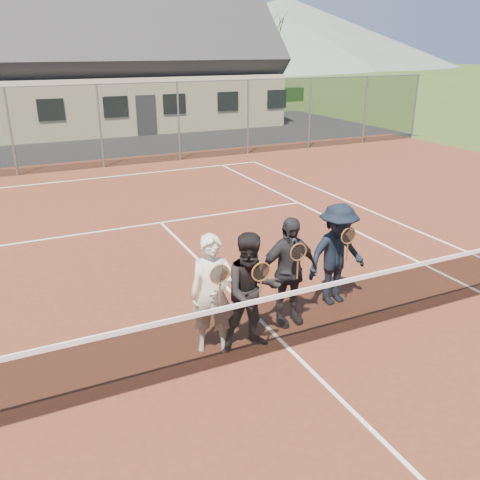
{
  "coord_description": "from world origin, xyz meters",
  "views": [
    {
      "loc": [
        -3.45,
        -5.56,
        4.24
      ],
      "look_at": [
        -0.08,
        1.5,
        1.25
      ],
      "focal_mm": 38.0,
      "sensor_mm": 36.0,
      "label": 1
    }
  ],
  "objects_px": {
    "player_b": "(252,292)",
    "player_c": "(288,271)",
    "tennis_net": "(289,318)",
    "clubhouse": "(132,51)",
    "player_a": "(213,294)",
    "player_d": "(337,254)"
  },
  "relations": [
    {
      "from": "player_b",
      "to": "player_c",
      "type": "distance_m",
      "value": 0.93
    },
    {
      "from": "player_b",
      "to": "player_c",
      "type": "relative_size",
      "value": 1.0
    },
    {
      "from": "tennis_net",
      "to": "player_b",
      "type": "xyz_separation_m",
      "value": [
        -0.46,
        0.3,
        0.38
      ]
    },
    {
      "from": "clubhouse",
      "to": "player_b",
      "type": "bearing_deg",
      "value": -100.67
    },
    {
      "from": "clubhouse",
      "to": "player_c",
      "type": "relative_size",
      "value": 8.67
    },
    {
      "from": "player_a",
      "to": "player_b",
      "type": "relative_size",
      "value": 1.0
    },
    {
      "from": "player_b",
      "to": "tennis_net",
      "type": "bearing_deg",
      "value": -33.11
    },
    {
      "from": "clubhouse",
      "to": "player_a",
      "type": "relative_size",
      "value": 8.67
    },
    {
      "from": "player_a",
      "to": "player_c",
      "type": "distance_m",
      "value": 1.4
    },
    {
      "from": "clubhouse",
      "to": "player_d",
      "type": "xyz_separation_m",
      "value": [
        -2.52,
        -23.05,
        -3.07
      ]
    },
    {
      "from": "player_a",
      "to": "player_d",
      "type": "relative_size",
      "value": 1.0
    },
    {
      "from": "tennis_net",
      "to": "player_a",
      "type": "distance_m",
      "value": 1.18
    },
    {
      "from": "player_c",
      "to": "player_a",
      "type": "bearing_deg",
      "value": -170.96
    },
    {
      "from": "clubhouse",
      "to": "player_c",
      "type": "distance_m",
      "value": 23.78
    },
    {
      "from": "clubhouse",
      "to": "player_d",
      "type": "relative_size",
      "value": 8.67
    },
    {
      "from": "player_c",
      "to": "player_b",
      "type": "bearing_deg",
      "value": -154.96
    },
    {
      "from": "clubhouse",
      "to": "player_a",
      "type": "xyz_separation_m",
      "value": [
        -5.01,
        -23.52,
        -3.07
      ]
    },
    {
      "from": "clubhouse",
      "to": "player_a",
      "type": "bearing_deg",
      "value": -102.02
    },
    {
      "from": "tennis_net",
      "to": "player_c",
      "type": "xyz_separation_m",
      "value": [
        0.38,
        0.69,
        0.38
      ]
    },
    {
      "from": "player_a",
      "to": "player_c",
      "type": "height_order",
      "value": "same"
    },
    {
      "from": "player_c",
      "to": "player_d",
      "type": "bearing_deg",
      "value": 12.76
    },
    {
      "from": "clubhouse",
      "to": "player_c",
      "type": "xyz_separation_m",
      "value": [
        -3.63,
        -23.3,
        -3.07
      ]
    }
  ]
}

